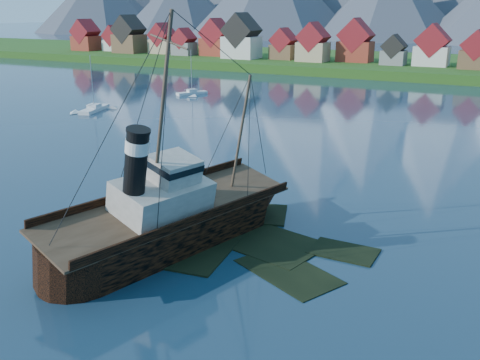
% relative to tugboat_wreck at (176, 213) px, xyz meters
% --- Properties ---
extents(ground, '(1400.00, 1400.00, 0.00)m').
position_rel_tugboat_wreck_xyz_m(ground, '(0.02, 0.09, -2.91)').
color(ground, '#172F42').
rests_on(ground, ground).
extents(shoal, '(31.71, 21.24, 1.14)m').
position_rel_tugboat_wreck_xyz_m(shoal, '(1.79, 2.24, -3.26)').
color(shoal, black).
rests_on(shoal, ground).
extents(shore_bank, '(600.00, 80.00, 3.20)m').
position_rel_tugboat_wreck_xyz_m(shore_bank, '(0.02, 170.09, -2.91)').
color(shore_bank, '#154413').
rests_on(shore_bank, ground).
extents(seawall, '(600.00, 2.50, 2.00)m').
position_rel_tugboat_wreck_xyz_m(seawall, '(0.02, 132.09, -2.91)').
color(seawall, '#3F3D38').
rests_on(seawall, ground).
extents(town, '(250.96, 16.69, 17.30)m').
position_rel_tugboat_wreck_xyz_m(town, '(-33.10, 152.27, 6.08)').
color(town, maroon).
rests_on(town, ground).
extents(tugboat_wreck, '(6.77, 29.15, 23.10)m').
position_rel_tugboat_wreck_xyz_m(tugboat_wreck, '(0.00, 0.00, 0.00)').
color(tugboat_wreck, black).
rests_on(tugboat_wreck, ground).
extents(sailboat_a, '(5.49, 10.58, 12.56)m').
position_rel_tugboat_wreck_xyz_m(sailboat_a, '(-55.37, 48.62, -2.63)').
color(sailboat_a, silver).
rests_on(sailboat_a, ground).
extents(sailboat_b, '(5.98, 8.10, 11.91)m').
position_rel_tugboat_wreck_xyz_m(sailboat_b, '(-49.29, 78.55, -2.63)').
color(sailboat_b, silver).
rests_on(sailboat_b, ground).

